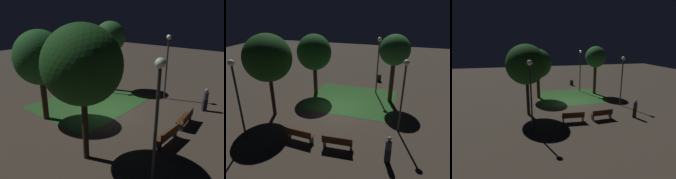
{
  "view_description": "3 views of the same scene",
  "coord_description": "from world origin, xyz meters",
  "views": [
    {
      "loc": [
        -10.92,
        -8.99,
        6.52
      ],
      "look_at": [
        0.58,
        0.09,
        1.37
      ],
      "focal_mm": 36.09,
      "sensor_mm": 36.0,
      "label": 1
    },
    {
      "loc": [
        4.29,
        -14.31,
        7.81
      ],
      "look_at": [
        -0.75,
        1.31,
        1.06
      ],
      "focal_mm": 32.83,
      "sensor_mm": 36.0,
      "label": 2
    },
    {
      "loc": [
        -4.97,
        -18.22,
        6.3
      ],
      "look_at": [
        -0.62,
        1.09,
        1.14
      ],
      "focal_mm": 29.65,
      "sensor_mm": 36.0,
      "label": 3
    }
  ],
  "objects": [
    {
      "name": "grass_lawn",
      "position": [
        0.33,
        1.98,
        0.01
      ],
      "size": [
        7.47,
        6.31,
        0.01
      ],
      "primitive_type": "cube",
      "color": "#2D6028",
      "rests_on": "ground"
    },
    {
      "name": "bench_front_left",
      "position": [
        1.24,
        -4.98,
        0.48
      ],
      "size": [
        1.83,
        0.6,
        0.88
      ],
      "color": "#422314",
      "rests_on": "ground"
    },
    {
      "name": "pedestrian",
      "position": [
        4.12,
        -5.2,
        0.85
      ],
      "size": [
        0.34,
        0.34,
        1.61
      ],
      "color": "black",
      "rests_on": "ground"
    },
    {
      "name": "bench_lawn_edge",
      "position": [
        -1.24,
        -4.98,
        0.48
      ],
      "size": [
        1.83,
        0.6,
        0.88
      ],
      "color": "#512D19",
      "rests_on": "ground"
    },
    {
      "name": "lamp_post_plaza_east",
      "position": [
        4.53,
        -2.01,
        3.3
      ],
      "size": [
        0.36,
        0.36,
        4.91
      ],
      "color": "#333338",
      "rests_on": "ground"
    },
    {
      "name": "tree_back_right",
      "position": [
        -4.66,
        -2.52,
        4.42
      ],
      "size": [
        3.37,
        3.37,
        6.12
      ],
      "color": "#2D2116",
      "rests_on": "ground"
    },
    {
      "name": "trash_bin",
      "position": [
        2.0,
        7.6,
        0.38
      ],
      "size": [
        0.5,
        0.5,
        0.77
      ],
      "primitive_type": "cylinder",
      "color": "black",
      "rests_on": "ground"
    },
    {
      "name": "tree_tall_center",
      "position": [
        3.6,
        2.66,
        4.43
      ],
      "size": [
        2.47,
        2.47,
        5.76
      ],
      "color": "#423021",
      "rests_on": "ground"
    },
    {
      "name": "tree_left_canopy",
      "position": [
        -3.33,
        2.35,
        3.91
      ],
      "size": [
        3.08,
        3.08,
        5.55
      ],
      "color": "#38281C",
      "rests_on": "ground"
    },
    {
      "name": "lamp_post_path_center",
      "position": [
        -4.5,
        -5.87,
        3.43
      ],
      "size": [
        0.36,
        0.36,
        5.13
      ],
      "color": "black",
      "rests_on": "ground"
    },
    {
      "name": "lamp_post_plaza_west",
      "position": [
        2.17,
        4.13,
        3.49
      ],
      "size": [
        0.36,
        0.36,
        5.24
      ],
      "color": "#333338",
      "rests_on": "ground"
    },
    {
      "name": "ground_plane",
      "position": [
        0.0,
        0.0,
        0.0
      ],
      "size": [
        60.0,
        60.0,
        0.0
      ],
      "primitive_type": "plane",
      "color": "#473D33"
    }
  ]
}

